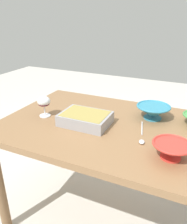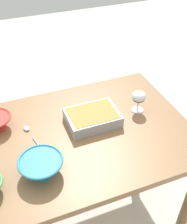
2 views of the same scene
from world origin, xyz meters
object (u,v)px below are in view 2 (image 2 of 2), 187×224
(dining_table, at_px, (76,147))
(wine_glass, at_px, (139,98))
(serving_spoon, at_px, (31,135))
(serving_bowl, at_px, (41,166))
(casserole_dish, at_px, (93,117))

(dining_table, bearing_deg, wine_glass, -171.45)
(dining_table, relative_size, serving_spoon, 4.88)
(wine_glass, distance_m, serving_bowl, 0.71)
(casserole_dish, xyz_separation_m, serving_bowl, (0.36, 0.26, 0.01))
(wine_glass, bearing_deg, serving_bowl, 21.67)
(serving_bowl, bearing_deg, casserole_dish, -144.58)
(serving_spoon, bearing_deg, casserole_dish, 176.78)
(wine_glass, height_order, casserole_dish, wine_glass)
(serving_bowl, bearing_deg, dining_table, -139.92)
(casserole_dish, xyz_separation_m, serving_spoon, (0.36, -0.02, -0.03))
(wine_glass, distance_m, casserole_dish, 0.31)
(casserole_dish, relative_size, serving_spoon, 1.11)
(casserole_dish, relative_size, serving_bowl, 1.38)
(wine_glass, height_order, serving_spoon, wine_glass)
(dining_table, bearing_deg, casserole_dish, -155.01)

